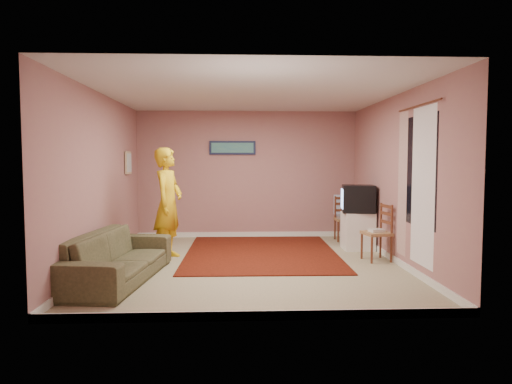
{
  "coord_description": "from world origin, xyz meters",
  "views": [
    {
      "loc": [
        -0.22,
        -6.93,
        1.6
      ],
      "look_at": [
        0.1,
        0.6,
        1.07
      ],
      "focal_mm": 32.0,
      "sensor_mm": 36.0,
      "label": 1
    }
  ],
  "objects_px": {
    "crt_tv": "(358,199)",
    "person": "(168,203)",
    "chair_a": "(345,214)",
    "tv_cabinet": "(358,231)",
    "chair_b": "(377,226)",
    "sofa": "(117,257)"
  },
  "relations": [
    {
      "from": "crt_tv",
      "to": "person",
      "type": "distance_m",
      "value": 3.33
    },
    {
      "from": "crt_tv",
      "to": "chair_a",
      "type": "xyz_separation_m",
      "value": [
        -0.02,
        0.87,
        -0.38
      ]
    },
    {
      "from": "crt_tv",
      "to": "sofa",
      "type": "bearing_deg",
      "value": -142.75
    },
    {
      "from": "tv_cabinet",
      "to": "crt_tv",
      "type": "distance_m",
      "value": 0.58
    },
    {
      "from": "tv_cabinet",
      "to": "chair_a",
      "type": "height_order",
      "value": "chair_a"
    },
    {
      "from": "tv_cabinet",
      "to": "person",
      "type": "xyz_separation_m",
      "value": [
        -3.28,
        -0.61,
        0.57
      ]
    },
    {
      "from": "crt_tv",
      "to": "chair_b",
      "type": "bearing_deg",
      "value": -77.09
    },
    {
      "from": "tv_cabinet",
      "to": "sofa",
      "type": "height_order",
      "value": "tv_cabinet"
    },
    {
      "from": "chair_a",
      "to": "chair_b",
      "type": "bearing_deg",
      "value": -86.78
    },
    {
      "from": "tv_cabinet",
      "to": "chair_a",
      "type": "relative_size",
      "value": 1.41
    },
    {
      "from": "chair_a",
      "to": "person",
      "type": "distance_m",
      "value": 3.59
    },
    {
      "from": "crt_tv",
      "to": "chair_a",
      "type": "height_order",
      "value": "crt_tv"
    },
    {
      "from": "chair_a",
      "to": "sofa",
      "type": "distance_m",
      "value": 4.69
    },
    {
      "from": "chair_b",
      "to": "sofa",
      "type": "distance_m",
      "value": 3.95
    },
    {
      "from": "chair_a",
      "to": "chair_b",
      "type": "distance_m",
      "value": 1.8
    },
    {
      "from": "chair_b",
      "to": "sofa",
      "type": "relative_size",
      "value": 0.22
    },
    {
      "from": "crt_tv",
      "to": "person",
      "type": "xyz_separation_m",
      "value": [
        -3.27,
        -0.61,
        -0.01
      ]
    },
    {
      "from": "chair_a",
      "to": "crt_tv",
      "type": "bearing_deg",
      "value": -88.02
    },
    {
      "from": "tv_cabinet",
      "to": "chair_b",
      "type": "height_order",
      "value": "chair_b"
    },
    {
      "from": "tv_cabinet",
      "to": "chair_b",
      "type": "bearing_deg",
      "value": -86.92
    },
    {
      "from": "tv_cabinet",
      "to": "crt_tv",
      "type": "height_order",
      "value": "crt_tv"
    },
    {
      "from": "crt_tv",
      "to": "person",
      "type": "height_order",
      "value": "person"
    }
  ]
}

